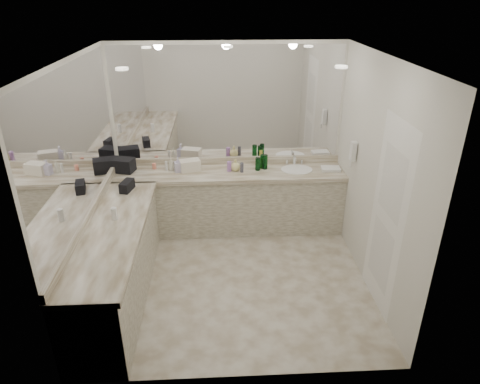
{
  "coord_description": "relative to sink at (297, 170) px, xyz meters",
  "views": [
    {
      "loc": [
        -0.14,
        -4.29,
        3.21
      ],
      "look_at": [
        0.11,
        0.4,
        0.96
      ],
      "focal_mm": 32.0,
      "sensor_mm": 36.0,
      "label": 1
    }
  ],
  "objects": [
    {
      "name": "soap_bottle_b",
      "position": [
        -1.65,
        0.02,
        0.11
      ],
      "size": [
        0.12,
        0.12,
        0.21
      ],
      "primitive_type": "imported",
      "rotation": [
        0.0,
        0.0,
        0.29
      ],
      "color": "silver",
      "rests_on": "vanity_back_top"
    },
    {
      "name": "wall_right",
      "position": [
        0.65,
        -1.2,
        0.41
      ],
      "size": [
        0.02,
        3.0,
        2.6
      ],
      "primitive_type": "cube",
      "color": "beige",
      "rests_on": "floor"
    },
    {
      "name": "wall_left",
      "position": [
        -2.55,
        -1.2,
        0.41
      ],
      "size": [
        0.02,
        3.0,
        2.6
      ],
      "primitive_type": "cube",
      "color": "beige",
      "rests_on": "floor"
    },
    {
      "name": "wall_phone",
      "position": [
        0.61,
        -0.5,
        0.46
      ],
      "size": [
        0.06,
        0.1,
        0.24
      ],
      "primitive_type": "cube",
      "color": "white",
      "rests_on": "wall_right"
    },
    {
      "name": "black_bag_spill",
      "position": [
        -2.25,
        -0.55,
        0.07
      ],
      "size": [
        0.16,
        0.26,
        0.13
      ],
      "primitive_type": "cube",
      "rotation": [
        0.0,
        0.0,
        -0.24
      ],
      "color": "black",
      "rests_on": "vanity_left_top"
    },
    {
      "name": "vanity_back_top",
      "position": [
        -0.95,
        -0.01,
        -0.03
      ],
      "size": [
        3.2,
        0.64,
        0.06
      ],
      "primitive_type": "cube",
      "color": "beige",
      "rests_on": "vanity_back_base"
    },
    {
      "name": "green_bottle_2",
      "position": [
        -0.55,
        0.02,
        0.1
      ],
      "size": [
        0.07,
        0.07,
        0.18
      ],
      "primitive_type": "cylinder",
      "color": "#0B4B19",
      "rests_on": "vanity_back_top"
    },
    {
      "name": "backsplash_left",
      "position": [
        -2.53,
        -1.2,
        0.05
      ],
      "size": [
        0.04,
        3.0,
        0.1
      ],
      "primitive_type": "cube",
      "color": "beige",
      "rests_on": "vanity_left_top"
    },
    {
      "name": "backsplash_back",
      "position": [
        -0.95,
        0.28,
        0.05
      ],
      "size": [
        3.2,
        0.04,
        0.1
      ],
      "primitive_type": "cube",
      "color": "beige",
      "rests_on": "vanity_back_top"
    },
    {
      "name": "soap_bottle_a",
      "position": [
        -1.76,
        0.09,
        0.09
      ],
      "size": [
        0.08,
        0.08,
        0.18
      ],
      "primitive_type": "imported",
      "rotation": [
        0.0,
        0.0,
        0.12
      ],
      "color": "silver",
      "rests_on": "vanity_back_top"
    },
    {
      "name": "ceiling",
      "position": [
        -0.95,
        -1.2,
        1.71
      ],
      "size": [
        3.2,
        3.2,
        0.0
      ],
      "primitive_type": "plane",
      "color": "white",
      "rests_on": "floor"
    },
    {
      "name": "amenity_bottle_0",
      "position": [
        -0.46,
        0.13,
        0.08
      ],
      "size": [
        0.05,
        0.05,
        0.14
      ],
      "primitive_type": "cylinder",
      "color": "#F2D84C",
      "rests_on": "vanity_back_top"
    },
    {
      "name": "sink",
      "position": [
        0.0,
        0.0,
        0.0
      ],
      "size": [
        0.44,
        0.44,
        0.03
      ],
      "primitive_type": "cylinder",
      "color": "white",
      "rests_on": "vanity_back_top"
    },
    {
      "name": "amenity_bottle_2",
      "position": [
        -1.82,
        0.08,
        0.07
      ],
      "size": [
        0.04,
        0.04,
        0.13
      ],
      "primitive_type": "cylinder",
      "color": "white",
      "rests_on": "vanity_back_top"
    },
    {
      "name": "amenity_bottle_3",
      "position": [
        -2.0,
        0.14,
        0.05
      ],
      "size": [
        0.06,
        0.06,
        0.08
      ],
      "primitive_type": "cylinder",
      "color": "#E57F66",
      "rests_on": "vanity_back_top"
    },
    {
      "name": "green_bottle_1",
      "position": [
        -0.47,
        0.1,
        0.1
      ],
      "size": [
        0.07,
        0.07,
        0.19
      ],
      "primitive_type": "cylinder",
      "color": "#0B4B19",
      "rests_on": "vanity_back_top"
    },
    {
      "name": "black_toiletry_bag",
      "position": [
        -2.42,
        0.06,
        0.1
      ],
      "size": [
        0.37,
        0.29,
        0.19
      ],
      "primitive_type": "cube",
      "rotation": [
        0.0,
        0.0,
        -0.27
      ],
      "color": "black",
      "rests_on": "vanity_back_top"
    },
    {
      "name": "green_bottle_0",
      "position": [
        -0.44,
        0.06,
        0.11
      ],
      "size": [
        0.07,
        0.07,
        0.21
      ],
      "primitive_type": "cylinder",
      "color": "#0B4B19",
      "rests_on": "vanity_back_top"
    },
    {
      "name": "hand_towel",
      "position": [
        0.47,
        -0.04,
        0.03
      ],
      "size": [
        0.27,
        0.19,
        0.04
      ],
      "primitive_type": "cube",
      "rotation": [
        0.0,
        0.0,
        -0.07
      ],
      "color": "white",
      "rests_on": "vanity_back_top"
    },
    {
      "name": "mirror_left",
      "position": [
        -2.54,
        -1.2,
        0.88
      ],
      "size": [
        0.01,
        2.92,
        1.55
      ],
      "primitive_type": "cube",
      "color": "white",
      "rests_on": "wall_left"
    },
    {
      "name": "door",
      "position": [
        0.64,
        -1.7,
        0.16
      ],
      "size": [
        0.02,
        0.82,
        2.1
      ],
      "primitive_type": "cube",
      "color": "white",
      "rests_on": "wall_right"
    },
    {
      "name": "mirror_back",
      "position": [
        -0.95,
        0.29,
        0.88
      ],
      "size": [
        3.12,
        0.01,
        1.55
      ],
      "primitive_type": "cube",
      "color": "white",
      "rests_on": "wall_back"
    },
    {
      "name": "lotion_left",
      "position": [
        -2.25,
        -1.3,
        0.08
      ],
      "size": [
        0.06,
        0.06,
        0.15
      ],
      "primitive_type": "cylinder",
      "color": "white",
      "rests_on": "vanity_left_top"
    },
    {
      "name": "amenity_bottle_1",
      "position": [
        -0.95,
        0.0,
        0.08
      ],
      "size": [
        0.06,
        0.06,
        0.14
      ],
      "primitive_type": "cylinder",
      "color": "#9966B2",
      "rests_on": "vanity_back_top"
    },
    {
      "name": "soap_bottle_c",
      "position": [
        -0.86,
        0.02,
        0.09
      ],
      "size": [
        0.16,
        0.16,
        0.17
      ],
      "primitive_type": "imported",
      "rotation": [
        0.0,
        0.0,
        0.29
      ],
      "color": "#E2D989",
      "rests_on": "vanity_back_top"
    },
    {
      "name": "vanity_left_base",
      "position": [
        -2.25,
        -1.5,
        -0.48
      ],
      "size": [
        0.6,
        2.4,
        0.84
      ],
      "primitive_type": "cube",
      "color": "beige",
      "rests_on": "floor"
    },
    {
      "name": "amenity_bottle_4",
      "position": [
        -0.77,
        -0.04,
        0.07
      ],
      "size": [
        0.05,
        0.05,
        0.14
      ],
      "primitive_type": "cylinder",
      "color": "#3F3F4C",
      "rests_on": "vanity_back_top"
    },
    {
      "name": "cream_cosmetic_case",
      "position": [
        -1.49,
        0.06,
        0.08
      ],
      "size": [
        0.31,
        0.24,
        0.16
      ],
      "primitive_type": "cube",
      "rotation": [
        0.0,
        0.0,
        0.28
      ],
      "color": "beige",
      "rests_on": "vanity_back_top"
    },
    {
      "name": "wall_back",
      "position": [
        -0.95,
        0.3,
        0.41
      ],
      "size": [
        3.2,
        0.02,
        2.6
      ],
      "primitive_type": "cube",
      "color": "beige",
      "rests_on": "floor"
    },
    {
      "name": "floor",
      "position": [
        -0.95,
        -1.2,
        -0.9
      ],
      "size": [
        3.2,
        3.2,
        0.0
      ],
      "primitive_type": "plane",
      "color": "beige",
      "rests_on": "ground"
    },
    {
      "name": "vanity_back_base",
      "position": [
        -0.95,
        0.0,
        -0.48
      ],
      "size": [
        3.2,
        0.6,
        0.84
      ],
      "primitive_type": "cube",
      "color": "beige",
      "rests_on": "floor"
    },
    {
      "name": "vanity_left_top",
      "position": [
        -2.24,
        -1.5,
        -0.03
      ],
      "size": [
        0.64,
        2.42,
        0.06
      ],
      "primitive_type": "cube",
      "color": "beige",
      "rests_on": "vanity_left_base"
    },
    {
      "name": "faucet",
      "position": [
        0.0,
        0.21,
        0.07
      ],
      "size": [
        0.24,
        0.16,
        0.14
      ],
      "primitive_type": "cube",
      "color": "silver",
      "rests_on": "vanity_back_top"
    }
  ]
}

